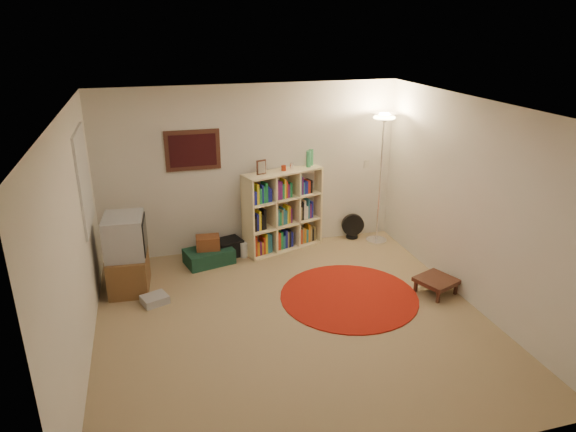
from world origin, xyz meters
name	(u,v)px	position (x,y,z in m)	size (l,w,h in m)	color
room	(288,221)	(-0.05, 0.05, 1.26)	(4.54, 4.54, 2.54)	#997F59
bookshelf	(282,212)	(0.41, 2.05, 0.60)	(1.30, 0.73, 1.50)	#FFE6AA
floor_lamp	(383,136)	(1.94, 1.89, 1.71)	(0.43, 0.43, 2.06)	white
floor_fan	(353,226)	(1.62, 2.13, 0.21)	(0.37, 0.23, 0.41)	black
tv_stand	(127,254)	(-1.85, 1.36, 0.49)	(0.54, 0.73, 1.02)	brown
dvd_box	(155,299)	(-1.56, 0.87, 0.05)	(0.38, 0.35, 0.10)	#A9A9AD
suitcase	(209,256)	(-0.75, 1.83, 0.11)	(0.76, 0.58, 0.22)	#143929
wicker_basket	(208,243)	(-0.75, 1.86, 0.31)	(0.36, 0.27, 0.19)	brown
duffel_bag	(229,248)	(-0.43, 2.01, 0.13)	(0.45, 0.41, 0.26)	black
paper_towel	(244,250)	(-0.22, 1.90, 0.11)	(0.14, 0.14, 0.23)	silver
red_rug	(349,296)	(0.85, 0.36, 0.01)	(1.77, 1.77, 0.02)	maroon
side_table	(436,281)	(1.97, 0.15, 0.17)	(0.58, 0.58, 0.21)	#3D1D15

